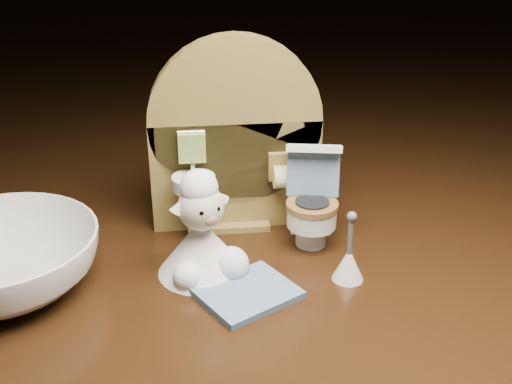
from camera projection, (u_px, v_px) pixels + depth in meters
backdrop_panel at (235, 147)px, 0.48m from camera, size 0.13×0.05×0.15m
toy_toilet at (312, 206)px, 0.48m from camera, size 0.04×0.05×0.08m
bath_mat at (248, 293)px, 0.42m from camera, size 0.08×0.07×0.00m
toilet_brush at (349, 262)px, 0.43m from camera, size 0.02×0.02×0.05m
plush_lamb at (203, 238)px, 0.44m from camera, size 0.06×0.06×0.08m
ceramic_bowl at (1, 262)px, 0.42m from camera, size 0.16×0.16×0.04m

